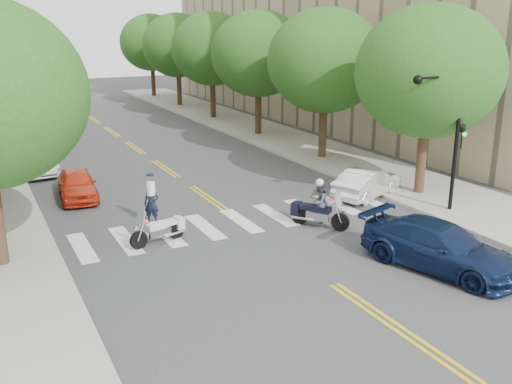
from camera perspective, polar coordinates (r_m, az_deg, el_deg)
ground at (r=17.57m, az=7.84°, el=-9.20°), size 140.00×140.00×0.00m
sidewalk_right at (r=40.29m, az=1.11°, el=5.87°), size 5.00×60.00×0.15m
tree_r_0 at (r=26.18m, az=16.90°, el=11.44°), size 6.40×6.40×8.45m
tree_r_1 at (r=32.42m, az=6.92°, el=12.90°), size 6.40×6.40×8.45m
tree_r_2 at (r=39.30m, az=0.23°, el=13.65°), size 6.40×6.40×8.45m
tree_r_3 at (r=46.54m, az=-4.44°, el=14.07°), size 6.40×6.40×8.45m
tree_r_4 at (r=54.00m, az=-7.85°, el=14.32°), size 6.40×6.40×8.45m
tree_r_5 at (r=61.59m, az=-10.43°, el=14.48°), size 6.40×6.40×8.45m
traffic_signal_pole at (r=23.88m, az=18.77°, el=6.39°), size 2.82×0.42×6.00m
motorcycle_police at (r=21.96m, az=6.17°, el=-1.36°), size 1.56×2.11×1.94m
motorcycle_parked at (r=20.71m, az=-9.37°, el=-3.70°), size 2.16×0.87×1.41m
officer_standing at (r=22.59m, az=-10.40°, el=-1.16°), size 0.71×0.65×1.62m
convertible at (r=26.17m, az=11.07°, el=0.94°), size 4.28×2.88×1.33m
sedan_blue at (r=19.14m, az=17.87°, el=-5.21°), size 3.51×5.57×1.50m
parked_car_a at (r=26.64m, az=-17.45°, el=0.75°), size 1.94×4.05×1.33m
parked_car_b at (r=31.76m, az=-21.17°, el=2.92°), size 1.87×4.31×1.38m
parked_car_c at (r=36.15m, az=-22.01°, el=4.35°), size 2.25×4.78×1.32m
parked_car_d at (r=42.03m, az=-22.87°, el=5.92°), size 2.55×5.21×1.46m
parked_car_e at (r=47.54m, az=-22.14°, el=7.05°), size 1.65×3.97×1.35m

